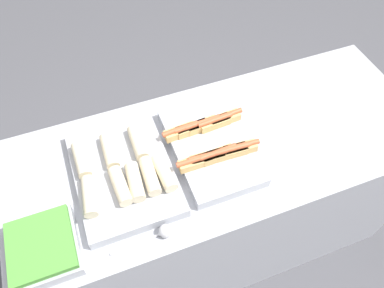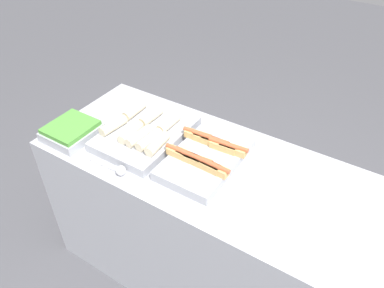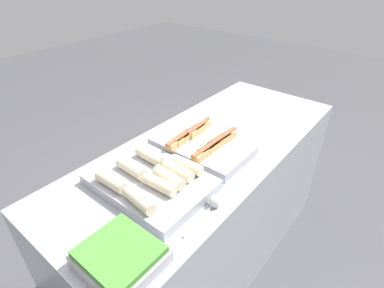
{
  "view_description": "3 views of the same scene",
  "coord_description": "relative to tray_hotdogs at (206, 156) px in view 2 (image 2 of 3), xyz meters",
  "views": [
    {
      "loc": [
        -0.46,
        -0.84,
        2.23
      ],
      "look_at": [
        -0.14,
        0.0,
        1.02
      ],
      "focal_mm": 35.0,
      "sensor_mm": 36.0,
      "label": 1
    },
    {
      "loc": [
        0.63,
        -1.21,
        2.17
      ],
      "look_at": [
        -0.14,
        0.0,
        1.02
      ],
      "focal_mm": 35.0,
      "sensor_mm": 36.0,
      "label": 2
    },
    {
      "loc": [
        -1.12,
        -0.79,
        1.83
      ],
      "look_at": [
        -0.14,
        0.0,
        1.02
      ],
      "focal_mm": 28.0,
      "sensor_mm": 36.0,
      "label": 3
    }
  ],
  "objects": [
    {
      "name": "ground_plane",
      "position": [
        0.06,
        -0.0,
        -0.97
      ],
      "size": [
        12.0,
        12.0,
        0.0
      ],
      "primitive_type": "plane",
      "color": "#4C4C51"
    },
    {
      "name": "counter",
      "position": [
        0.06,
        -0.0,
        -0.51
      ],
      "size": [
        1.86,
        0.74,
        0.94
      ],
      "color": "#A8AAB2",
      "rests_on": "ground_plane"
    },
    {
      "name": "tray_hotdogs",
      "position": [
        0.0,
        0.0,
        0.0
      ],
      "size": [
        0.36,
        0.5,
        0.1
      ],
      "color": "#A8AAB2",
      "rests_on": "counter"
    },
    {
      "name": "tray_wraps",
      "position": [
        -0.37,
        -0.01,
        -0.0
      ],
      "size": [
        0.38,
        0.52,
        0.1
      ],
      "color": "#A8AAB2",
      "rests_on": "counter"
    },
    {
      "name": "tray_side_front",
      "position": [
        -0.72,
        -0.21,
        -0.0
      ],
      "size": [
        0.24,
        0.26,
        0.07
      ],
      "color": "#A8AAB2",
      "rests_on": "counter"
    },
    {
      "name": "serving_spoon_near",
      "position": [
        -0.31,
        -0.29,
        -0.02
      ],
      "size": [
        0.23,
        0.05,
        0.05
      ],
      "color": "silver",
      "rests_on": "counter"
    }
  ]
}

